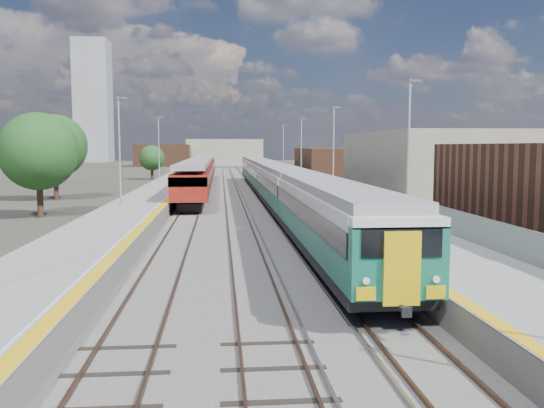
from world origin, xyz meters
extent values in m
plane|color=#47443A|center=(0.00, 50.00, 0.00)|extent=(320.00, 320.00, 0.00)
cube|color=#565451|center=(-2.25, 52.50, 0.03)|extent=(10.50, 155.00, 0.06)
cube|color=#4C3323|center=(0.78, 55.00, 0.11)|extent=(0.07, 160.00, 0.14)
cube|color=#4C3323|center=(2.22, 55.00, 0.11)|extent=(0.07, 160.00, 0.14)
cube|color=#4C3323|center=(-2.72, 55.00, 0.11)|extent=(0.07, 160.00, 0.14)
cube|color=#4C3323|center=(-1.28, 55.00, 0.11)|extent=(0.07, 160.00, 0.14)
cube|color=#4C3323|center=(-6.22, 55.00, 0.11)|extent=(0.07, 160.00, 0.14)
cube|color=#4C3323|center=(-4.78, 55.00, 0.11)|extent=(0.07, 160.00, 0.14)
cube|color=gray|center=(0.45, 55.00, 0.10)|extent=(0.08, 160.00, 0.10)
cube|color=gray|center=(-0.95, 55.00, 0.10)|extent=(0.08, 160.00, 0.10)
cube|color=slate|center=(5.25, 52.50, 0.50)|extent=(4.70, 155.00, 1.00)
cube|color=gray|center=(5.25, 52.50, 1.00)|extent=(4.70, 155.00, 0.03)
cube|color=gold|center=(3.15, 52.50, 1.02)|extent=(0.40, 155.00, 0.01)
cube|color=gray|center=(7.45, 52.50, 1.60)|extent=(0.06, 155.00, 1.20)
cylinder|color=#9EA0A3|center=(6.60, 22.00, 4.77)|extent=(0.12, 0.12, 7.50)
cube|color=#4C4C4F|center=(6.85, 22.00, 8.42)|extent=(0.70, 0.18, 0.14)
cylinder|color=#9EA0A3|center=(6.60, 42.00, 4.77)|extent=(0.12, 0.12, 7.50)
cube|color=#4C4C4F|center=(6.85, 42.00, 8.42)|extent=(0.70, 0.18, 0.14)
cylinder|color=#9EA0A3|center=(6.60, 62.00, 4.77)|extent=(0.12, 0.12, 7.50)
cube|color=#4C4C4F|center=(6.85, 62.00, 8.42)|extent=(0.70, 0.18, 0.14)
cylinder|color=#9EA0A3|center=(6.60, 82.00, 4.77)|extent=(0.12, 0.12, 7.50)
cube|color=#4C4C4F|center=(6.85, 82.00, 8.42)|extent=(0.70, 0.18, 0.14)
cube|color=slate|center=(-9.05, 52.50, 0.50)|extent=(4.30, 155.00, 1.00)
cube|color=gray|center=(-9.05, 52.50, 1.00)|extent=(4.30, 155.00, 0.03)
cube|color=gold|center=(-7.15, 52.50, 1.02)|extent=(0.45, 155.00, 0.01)
cube|color=silver|center=(-7.50, 52.50, 1.03)|extent=(0.08, 155.00, 0.01)
cylinder|color=#9EA0A3|center=(-10.20, 34.00, 4.77)|extent=(0.12, 0.12, 7.50)
cube|color=#4C4C4F|center=(-9.95, 34.00, 8.42)|extent=(0.70, 0.18, 0.14)
cylinder|color=#9EA0A3|center=(-10.20, 60.00, 4.77)|extent=(0.12, 0.12, 7.50)
cube|color=#4C4C4F|center=(-9.95, 60.00, 8.42)|extent=(0.70, 0.18, 0.14)
cube|color=gray|center=(16.00, 45.00, 3.20)|extent=(11.00, 22.00, 6.40)
cube|color=brown|center=(13.00, 78.00, 2.40)|extent=(8.00, 18.00, 4.80)
cube|color=gray|center=(-2.00, 150.00, 3.50)|extent=(20.00, 14.00, 7.00)
cube|color=brown|center=(-18.00, 145.00, 2.80)|extent=(14.00, 12.00, 5.60)
cube|color=gray|center=(-45.00, 190.00, 20.00)|extent=(11.00, 11.00, 40.00)
cube|color=black|center=(1.50, 16.66, 0.82)|extent=(2.53, 18.16, 0.43)
cube|color=#125D4B|center=(1.50, 16.66, 1.56)|extent=(2.63, 18.16, 1.06)
cube|color=black|center=(1.50, 16.66, 2.40)|extent=(2.68, 18.16, 0.73)
cube|color=silver|center=(1.50, 16.66, 2.98)|extent=(2.63, 18.16, 0.45)
cube|color=gray|center=(1.50, 16.66, 3.37)|extent=(2.33, 18.16, 0.37)
cube|color=black|center=(1.50, 35.32, 0.82)|extent=(2.53, 18.16, 0.43)
cube|color=#125D4B|center=(1.50, 35.32, 1.56)|extent=(2.63, 18.16, 1.06)
cube|color=black|center=(1.50, 35.32, 2.40)|extent=(2.68, 18.16, 0.73)
cube|color=silver|center=(1.50, 35.32, 2.98)|extent=(2.63, 18.16, 0.45)
cube|color=gray|center=(1.50, 35.32, 3.37)|extent=(2.33, 18.16, 0.37)
cube|color=black|center=(1.50, 53.99, 0.82)|extent=(2.53, 18.16, 0.43)
cube|color=#125D4B|center=(1.50, 53.99, 1.56)|extent=(2.63, 18.16, 1.06)
cube|color=black|center=(1.50, 53.99, 2.40)|extent=(2.68, 18.16, 0.73)
cube|color=silver|center=(1.50, 53.99, 2.98)|extent=(2.63, 18.16, 0.45)
cube|color=gray|center=(1.50, 53.99, 3.37)|extent=(2.33, 18.16, 0.37)
cube|color=black|center=(1.50, 72.65, 0.82)|extent=(2.53, 18.16, 0.43)
cube|color=#125D4B|center=(1.50, 72.65, 1.56)|extent=(2.63, 18.16, 1.06)
cube|color=black|center=(1.50, 72.65, 2.40)|extent=(2.68, 18.16, 0.73)
cube|color=silver|center=(1.50, 72.65, 2.98)|extent=(2.63, 18.16, 0.45)
cube|color=gray|center=(1.50, 72.65, 3.37)|extent=(2.33, 18.16, 0.37)
cube|color=#125D4B|center=(1.50, 7.35, 2.00)|extent=(2.61, 0.56, 1.96)
cube|color=black|center=(1.50, 7.06, 2.56)|extent=(2.14, 0.06, 0.75)
cube|color=gold|center=(1.50, 7.00, 1.91)|extent=(0.98, 0.09, 1.96)
cube|color=black|center=(-5.50, 43.56, 0.46)|extent=(1.88, 15.97, 0.65)
cube|color=maroon|center=(-5.50, 43.56, 2.03)|extent=(2.77, 18.79, 1.98)
cube|color=black|center=(-5.50, 43.56, 2.52)|extent=(2.83, 18.79, 0.69)
cube|color=gray|center=(-5.50, 43.56, 3.51)|extent=(2.47, 18.79, 0.40)
cube|color=black|center=(-5.50, 62.85, 0.46)|extent=(1.88, 15.97, 0.65)
cube|color=maroon|center=(-5.50, 62.85, 2.03)|extent=(2.77, 18.79, 1.98)
cube|color=black|center=(-5.50, 62.85, 2.52)|extent=(2.83, 18.79, 0.69)
cube|color=gray|center=(-5.50, 62.85, 3.51)|extent=(2.47, 18.79, 0.40)
cube|color=black|center=(-5.50, 82.14, 0.46)|extent=(1.88, 15.97, 0.65)
cube|color=maroon|center=(-5.50, 82.14, 2.03)|extent=(2.77, 18.79, 1.98)
cube|color=black|center=(-5.50, 82.14, 2.52)|extent=(2.83, 18.79, 0.69)
cube|color=gray|center=(-5.50, 82.14, 3.51)|extent=(2.47, 18.79, 0.40)
cylinder|color=#382619|center=(-16.02, 34.95, 1.31)|extent=(0.44, 0.44, 2.62)
sphere|color=#183F19|center=(-16.02, 34.95, 4.72)|extent=(5.52, 5.52, 5.52)
cylinder|color=#382619|center=(-18.67, 48.62, 1.41)|extent=(0.44, 0.44, 2.83)
sphere|color=#183F19|center=(-18.67, 48.62, 5.11)|extent=(5.97, 5.97, 5.97)
cylinder|color=#382619|center=(-13.67, 82.55, 0.93)|extent=(0.44, 0.44, 1.85)
sphere|color=#183F19|center=(-13.67, 82.55, 3.34)|extent=(3.91, 3.91, 3.91)
cylinder|color=#382619|center=(24.71, 60.99, 0.92)|extent=(0.44, 0.44, 1.85)
sphere|color=#183F19|center=(24.71, 60.99, 3.34)|extent=(3.90, 3.90, 3.90)
camera|label=1|loc=(-3.15, -7.26, 5.05)|focal=38.00mm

